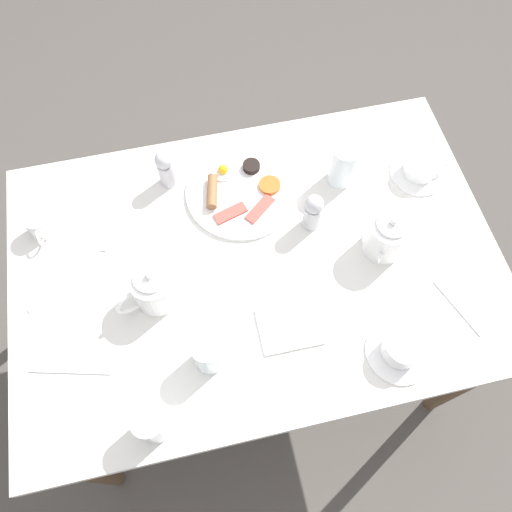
# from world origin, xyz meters

# --- Properties ---
(ground_plane) EXTENTS (8.00, 8.00, 0.00)m
(ground_plane) POSITION_xyz_m (0.00, 0.00, 0.00)
(ground_plane) COLOR #4C4742
(table) EXTENTS (0.82, 1.21, 0.71)m
(table) POSITION_xyz_m (0.00, 0.00, 0.65)
(table) COLOR silver
(table) RESTS_ON ground_plane
(breakfast_plate) EXTENTS (0.29, 0.29, 0.04)m
(breakfast_plate) POSITION_xyz_m (-0.20, 0.00, 0.72)
(breakfast_plate) COLOR white
(breakfast_plate) RESTS_ON table
(teapot_near) EXTENTS (0.10, 0.19, 0.14)m
(teapot_near) POSITION_xyz_m (0.05, -0.25, 0.77)
(teapot_near) COLOR white
(teapot_near) RESTS_ON table
(teapot_far) EXTENTS (0.17, 0.13, 0.14)m
(teapot_far) POSITION_xyz_m (0.03, 0.32, 0.77)
(teapot_far) COLOR white
(teapot_far) RESTS_ON table
(teacup_with_saucer_left) EXTENTS (0.15, 0.15, 0.06)m
(teacup_with_saucer_left) POSITION_xyz_m (-0.16, 0.49, 0.74)
(teacup_with_saucer_left) COLOR white
(teacup_with_saucer_left) RESTS_ON table
(teacup_with_saucer_right) EXTENTS (0.15, 0.15, 0.06)m
(teacup_with_saucer_right) POSITION_xyz_m (0.30, 0.27, 0.74)
(teacup_with_saucer_right) COLOR white
(teacup_with_saucer_right) RESTS_ON table
(water_glass_tall) EXTENTS (0.07, 0.07, 0.13)m
(water_glass_tall) POSITION_xyz_m (-0.19, 0.28, 0.78)
(water_glass_tall) COLOR white
(water_glass_tall) RESTS_ON table
(water_glass_short) EXTENTS (0.07, 0.07, 0.10)m
(water_glass_short) POSITION_xyz_m (0.34, -0.30, 0.77)
(water_glass_short) COLOR white
(water_glass_short) RESTS_ON table
(wine_glass_spare) EXTENTS (0.07, 0.07, 0.11)m
(wine_glass_spare) POSITION_xyz_m (0.22, -0.16, 0.77)
(wine_glass_spare) COLOR white
(wine_glass_spare) RESTS_ON table
(creamer_jug) EXTENTS (0.09, 0.06, 0.07)m
(creamer_jug) POSITION_xyz_m (-0.20, -0.51, 0.75)
(creamer_jug) COLOR white
(creamer_jug) RESTS_ON table
(pepper_grinder) EXTENTS (0.05, 0.05, 0.12)m
(pepper_grinder) POSITION_xyz_m (-0.28, -0.18, 0.78)
(pepper_grinder) COLOR #BCBCC1
(pepper_grinder) RESTS_ON table
(salt_grinder) EXTENTS (0.05, 0.05, 0.12)m
(salt_grinder) POSITION_xyz_m (-0.07, 0.16, 0.78)
(salt_grinder) COLOR #BCBCC1
(salt_grinder) RESTS_ON table
(napkin_folded) EXTENTS (0.12, 0.15, 0.01)m
(napkin_folded) POSITION_xyz_m (0.19, 0.04, 0.72)
(napkin_folded) COLOR white
(napkin_folded) RESTS_ON table
(fork_by_plate) EXTENTS (0.06, 0.18, 0.00)m
(fork_by_plate) POSITION_xyz_m (0.18, -0.47, 0.72)
(fork_by_plate) COLOR silver
(fork_by_plate) RESTS_ON table
(knife_by_plate) EXTENTS (0.20, 0.08, 0.00)m
(knife_by_plate) POSITION_xyz_m (-0.20, -0.34, 0.72)
(knife_by_plate) COLOR silver
(knife_by_plate) RESTS_ON table
(spoon_for_tea) EXTENTS (0.16, 0.07, 0.00)m
(spoon_for_tea) POSITION_xyz_m (0.23, 0.44, 0.72)
(spoon_for_tea) COLOR silver
(spoon_for_tea) RESTS_ON table
(fork_spare) EXTENTS (0.10, 0.16, 0.00)m
(fork_spare) POSITION_xyz_m (-0.03, -0.48, 0.72)
(fork_spare) COLOR silver
(fork_spare) RESTS_ON table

